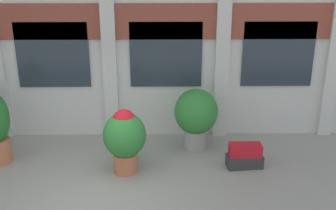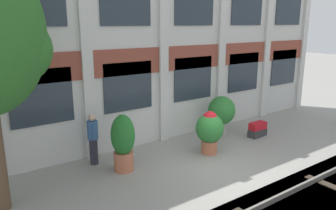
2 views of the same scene
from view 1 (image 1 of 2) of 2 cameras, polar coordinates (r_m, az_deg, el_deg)
ground_plane at (r=8.33m, az=-10.39°, el=-12.95°), size 80.00×80.00×0.00m
potted_plant_glazed_jar at (r=8.76m, az=-6.32°, el=-4.59°), size 0.96×0.96×1.50m
potted_plant_fluted_column at (r=9.78m, az=4.08°, el=-1.42°), size 1.08×1.08×1.59m
potted_plant_square_trough at (r=9.33m, az=11.07°, el=-7.30°), size 0.85×0.46×0.57m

